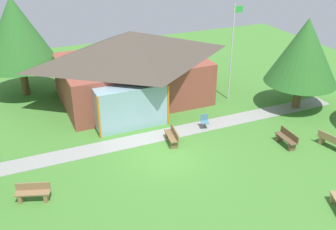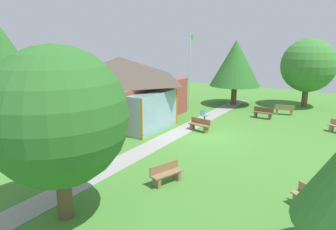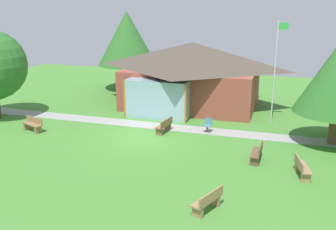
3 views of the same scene
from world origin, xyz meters
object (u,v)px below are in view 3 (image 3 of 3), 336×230
bench_mid_right (257,153)px  tree_behind_pavilion_left (127,38)px  bench_lawn_far_right (302,168)px  bench_rear_near_path (164,126)px  pavilion (191,73)px  flagpole (275,69)px  bench_mid_left (33,125)px  bench_front_right (208,202)px  patio_chair_lawn_spare (208,126)px

bench_mid_right → tree_behind_pavilion_left: tree_behind_pavilion_left is taller
bench_lawn_far_right → bench_rear_near_path: same height
pavilion → bench_lawn_far_right: bearing=-53.6°
bench_mid_right → bench_rear_near_path: (-5.63, 2.73, 0.00)m
flagpole → bench_mid_left: 15.19m
pavilion → bench_mid_left: bearing=-131.2°
bench_mid_left → bench_front_right: bearing=172.7°
pavilion → bench_mid_right: pavilion is taller
flagpole → bench_front_right: size_ratio=4.15×
bench_mid_left → bench_rear_near_path: size_ratio=1.01×
bench_mid_right → bench_mid_left: (-13.26, 0.63, 0.00)m
bench_front_right → tree_behind_pavilion_left: 21.79m
bench_mid_left → bench_lawn_far_right: 15.40m
bench_front_right → bench_rear_near_path: bearing=51.1°
bench_mid_right → bench_mid_left: bearing=89.4°
patio_chair_lawn_spare → tree_behind_pavilion_left: bearing=-31.5°
bench_front_right → bench_lawn_far_right: size_ratio=1.00×
bench_mid_left → patio_chair_lawn_spare: (10.09, 2.90, 0.01)m
bench_rear_near_path → bench_mid_left: bearing=114.4°
flagpole → bench_mid_left: size_ratio=4.13×
bench_lawn_far_right → tree_behind_pavilion_left: tree_behind_pavilion_left is taller
bench_mid_left → bench_rear_near_path: same height
bench_mid_left → bench_front_right: same height
flagpole → bench_rear_near_path: flagpole is taller
bench_rear_near_path → bench_mid_right: bearing=-106.8°
pavilion → tree_behind_pavilion_left: size_ratio=1.52×
pavilion → bench_lawn_far_right: (7.70, -10.45, -2.03)m
bench_mid_left → bench_mid_right: bearing=-163.4°
bench_lawn_far_right → tree_behind_pavilion_left: size_ratio=0.23×
pavilion → patio_chair_lawn_spare: (2.50, -5.76, -2.02)m
bench_lawn_far_right → patio_chair_lawn_spare: size_ratio=1.81×
bench_front_right → patio_chair_lawn_spare: patio_chair_lawn_spare is taller
pavilion → tree_behind_pavilion_left: bearing=150.4°
bench_mid_right → bench_rear_near_path: size_ratio=0.98×
bench_rear_near_path → tree_behind_pavilion_left: 12.96m
bench_mid_left → tree_behind_pavilion_left: (0.95, 12.42, 4.08)m
bench_mid_right → patio_chair_lawn_spare: (-3.18, 3.53, 0.01)m
patio_chair_lawn_spare → bench_lawn_far_right: bearing=152.6°
bench_lawn_far_right → patio_chair_lawn_spare: (-5.21, 4.70, 0.01)m
flagpole → bench_mid_right: 7.31m
bench_mid_left → patio_chair_lawn_spare: bearing=-144.7°
bench_front_right → bench_lawn_far_right: same height
flagpole → tree_behind_pavilion_left: tree_behind_pavilion_left is taller
bench_front_right → patio_chair_lawn_spare: bearing=34.8°
flagpole → bench_mid_left: (-13.62, -5.96, -3.12)m
bench_mid_left → bench_rear_near_path: (7.64, 2.10, 0.00)m
bench_mid_right → flagpole: bearing=-1.0°
bench_mid_right → bench_lawn_far_right: size_ratio=0.97×
bench_mid_left → pavilion: bearing=-112.0°
bench_mid_right → tree_behind_pavilion_left: 18.41m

